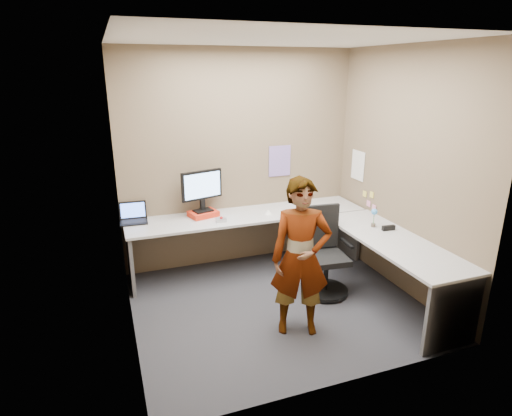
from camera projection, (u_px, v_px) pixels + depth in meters
name	position (u px, v px, depth m)	size (l,w,h in m)	color
ground	(277.00, 305.00, 4.65)	(3.00, 3.00, 0.00)	#27272C
wall_back	(239.00, 160.00, 5.39)	(3.00, 3.00, 0.00)	brown
wall_right	(405.00, 173.00, 4.71)	(2.70, 2.70, 0.00)	brown
wall_left	(121.00, 200.00, 3.74)	(2.70, 2.70, 0.00)	brown
ceiling	(282.00, 39.00, 3.81)	(3.00, 3.00, 0.00)	white
desk	(300.00, 237.00, 4.95)	(2.98, 2.58, 0.73)	#A8A8A8
paper_ream	(203.00, 214.00, 5.21)	(0.33, 0.24, 0.07)	red
monitor	(202.00, 187.00, 5.12)	(0.52, 0.21, 0.50)	black
laptop	(133.00, 217.00, 5.02)	(0.33, 0.28, 0.22)	black
trackball_mouse	(221.00, 220.00, 5.02)	(0.12, 0.08, 0.07)	#B7B7BC
origami	(268.00, 212.00, 5.28)	(0.10, 0.10, 0.06)	white
stapler	(389.00, 228.00, 4.76)	(0.15, 0.04, 0.06)	black
flower	(374.00, 215.00, 4.83)	(0.07, 0.07, 0.22)	brown
calendar_purple	(280.00, 161.00, 5.57)	(0.30, 0.01, 0.40)	#846BB7
calendar_white	(358.00, 165.00, 5.55)	(0.01, 0.28, 0.38)	white
sticky_note_a	(372.00, 195.00, 5.33)	(0.01, 0.07, 0.07)	#F2E059
sticky_note_b	(369.00, 204.00, 5.41)	(0.01, 0.07, 0.07)	pink
sticky_note_c	(374.00, 208.00, 5.31)	(0.01, 0.07, 0.07)	pink
sticky_note_d	(365.00, 194.00, 5.47)	(0.01, 0.07, 0.07)	#F2E059
office_chair	(325.00, 259.00, 4.82)	(0.53, 0.52, 0.98)	black
person	(301.00, 258.00, 3.98)	(0.56, 0.37, 1.53)	#999399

